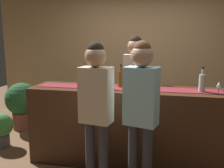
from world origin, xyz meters
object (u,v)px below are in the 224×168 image
object	(u,v)px
wine_bottle_green	(102,79)
wine_glass_far_end	(151,82)
wine_bottle_clear	(202,83)
potted_plant_small	(1,128)
wine_glass_near_customer	(136,80)
bartender	(135,79)
wine_glass_mid_counter	(219,85)
wine_bottle_amber	(121,79)
customer_sipping	(141,102)
potted_plant_tall	(22,103)
customer_browsing	(96,101)

from	to	relation	value
wine_bottle_green	wine_glass_far_end	size ratio (longest dim) A/B	2.10
wine_bottle_green	wine_bottle_clear	bearing A→B (deg)	0.38
wine_glass_far_end	potted_plant_small	distance (m)	2.41
wine_bottle_green	wine_glass_near_customer	bearing A→B (deg)	9.49
wine_glass_far_end	bartender	size ratio (longest dim) A/B	0.08
potted_plant_small	wine_glass_mid_counter	bearing A→B (deg)	-3.47
wine_bottle_green	wine_glass_far_end	bearing A→B (deg)	-2.52
wine_bottle_clear	bartender	distance (m)	1.07
wine_bottle_amber	bartender	world-z (taller)	bartender
wine_glass_far_end	customer_sipping	size ratio (longest dim) A/B	0.09
wine_bottle_clear	bartender	world-z (taller)	bartender
wine_glass_mid_counter	bartender	bearing A→B (deg)	147.15
bartender	potted_plant_tall	world-z (taller)	bartender
wine_bottle_green	bartender	distance (m)	0.72
bartender	potted_plant_small	world-z (taller)	bartender
wine_bottle_amber	wine_bottle_clear	world-z (taller)	same
wine_bottle_clear	wine_glass_far_end	world-z (taller)	wine_bottle_clear
wine_glass_near_customer	wine_glass_far_end	xyz separation A→B (m)	(0.20, -0.10, 0.00)
potted_plant_tall	bartender	bearing A→B (deg)	-7.95
wine_bottle_green	potted_plant_small	distance (m)	1.83
wine_glass_mid_counter	wine_glass_far_end	distance (m)	0.78
wine_glass_far_end	wine_bottle_clear	bearing A→B (deg)	3.48
wine_bottle_clear	wine_glass_near_customer	world-z (taller)	wine_bottle_clear
bartender	wine_glass_mid_counter	bearing A→B (deg)	144.61
wine_glass_mid_counter	customer_browsing	distance (m)	1.43
wine_bottle_clear	wine_glass_near_customer	bearing A→B (deg)	175.29
wine_bottle_clear	potted_plant_small	size ratio (longest dim) A/B	0.57
wine_glass_near_customer	customer_sipping	bearing A→B (deg)	-78.82
wine_bottle_amber	potted_plant_tall	bearing A→B (deg)	157.56
wine_bottle_clear	wine_bottle_green	size ratio (longest dim) A/B	1.00
wine_bottle_green	customer_sipping	size ratio (longest dim) A/B	0.18
wine_bottle_clear	wine_bottle_green	distance (m)	1.24
wine_bottle_clear	wine_bottle_green	bearing A→B (deg)	-179.62
wine_bottle_green	wine_glass_mid_counter	distance (m)	1.42
wine_bottle_amber	wine_bottle_clear	bearing A→B (deg)	-5.06
wine_bottle_green	wine_bottle_amber	bearing A→B (deg)	22.11
bartender	wine_bottle_clear	bearing A→B (deg)	142.48
potted_plant_tall	customer_browsing	bearing A→B (deg)	-39.21
wine_glass_far_end	customer_sipping	xyz separation A→B (m)	(-0.07, -0.54, -0.12)
customer_sipping	customer_browsing	size ratio (longest dim) A/B	1.01
wine_bottle_clear	potted_plant_small	distance (m)	2.98
wine_bottle_green	customer_browsing	size ratio (longest dim) A/B	0.19
customer_sipping	potted_plant_tall	bearing A→B (deg)	162.01
wine_glass_mid_counter	customer_browsing	size ratio (longest dim) A/B	0.09
wine_glass_far_end	bartender	bearing A→B (deg)	113.26
customer_browsing	potted_plant_tall	distance (m)	2.41
wine_bottle_green	potted_plant_small	world-z (taller)	wine_bottle_green
bartender	customer_browsing	distance (m)	1.23
wine_bottle_amber	wine_bottle_green	world-z (taller)	same
wine_glass_far_end	customer_browsing	bearing A→B (deg)	-135.12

